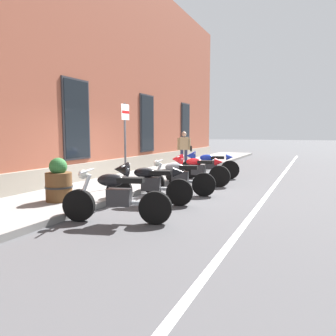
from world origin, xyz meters
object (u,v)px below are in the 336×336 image
at_px(motorcycle_red_sport, 195,168).
at_px(pedestrian_tan_coat, 184,148).
at_px(motorcycle_grey_naked, 178,178).
at_px(barrel_planter, 59,182).
at_px(motorcycle_black_naked, 115,197).
at_px(motorcycle_black_sport, 146,181).
at_px(parking_sign, 125,133).
at_px(motorcycle_blue_sport, 207,164).

bearing_deg(motorcycle_red_sport, pedestrian_tan_coat, 26.65).
height_order(motorcycle_grey_naked, motorcycle_red_sport, motorcycle_red_sport).
bearing_deg(barrel_planter, motorcycle_black_naked, -106.31).
relative_size(motorcycle_black_sport, parking_sign, 0.85).
bearing_deg(parking_sign, motorcycle_grey_naked, -89.08).
bearing_deg(motorcycle_black_sport, motorcycle_black_naked, -171.90).
relative_size(motorcycle_black_naked, motorcycle_black_sport, 1.00).
distance_m(motorcycle_black_sport, motorcycle_blue_sport, 4.64).
relative_size(motorcycle_red_sport, barrel_planter, 2.16).
xyz_separation_m(motorcycle_grey_naked, motorcycle_blue_sport, (3.31, 0.21, 0.08)).
height_order(motorcycle_red_sport, motorcycle_blue_sport, motorcycle_blue_sport).
distance_m(motorcycle_grey_naked, parking_sign, 2.02).
distance_m(motorcycle_blue_sport, parking_sign, 3.79).
relative_size(motorcycle_red_sport, parking_sign, 0.90).
distance_m(motorcycle_black_naked, barrel_planter, 2.00).
relative_size(motorcycle_grey_naked, motorcycle_blue_sport, 0.96).
height_order(motorcycle_grey_naked, barrel_planter, barrel_planter).
bearing_deg(barrel_planter, motorcycle_grey_naked, -39.44).
bearing_deg(motorcycle_black_sport, barrel_planter, 121.29).
height_order(motorcycle_black_naked, motorcycle_blue_sport, motorcycle_blue_sport).
bearing_deg(motorcycle_black_naked, parking_sign, 28.87).
distance_m(motorcycle_black_sport, motorcycle_grey_naked, 1.36).
bearing_deg(barrel_planter, motorcycle_blue_sport, -16.99).
bearing_deg(motorcycle_grey_naked, barrel_planter, 140.56).
xyz_separation_m(motorcycle_black_sport, motorcycle_blue_sport, (4.64, -0.04, 0.01)).
height_order(pedestrian_tan_coat, barrel_planter, pedestrian_tan_coat).
xyz_separation_m(motorcycle_red_sport, motorcycle_blue_sport, (1.61, 0.08, 0.01)).
bearing_deg(pedestrian_tan_coat, motorcycle_grey_naked, -159.89).
bearing_deg(barrel_planter, pedestrian_tan_coat, 0.07).
distance_m(motorcycle_blue_sport, barrel_planter, 5.93).
relative_size(motorcycle_red_sport, motorcycle_blue_sport, 1.04).
height_order(parking_sign, barrel_planter, parking_sign).
bearing_deg(motorcycle_black_naked, pedestrian_tan_coat, 13.13).
distance_m(motorcycle_red_sport, barrel_planter, 4.45).
distance_m(motorcycle_black_naked, parking_sign, 3.52).
height_order(motorcycle_black_sport, motorcycle_grey_naked, motorcycle_black_sport).
height_order(motorcycle_black_naked, motorcycle_black_sport, motorcycle_black_sport).
bearing_deg(motorcycle_blue_sport, motorcycle_grey_naked, -176.32).
xyz_separation_m(motorcycle_black_sport, barrel_planter, (-1.03, 1.69, 0.01)).
bearing_deg(barrel_planter, parking_sign, -7.77).
relative_size(parking_sign, barrel_planter, 2.41).
relative_size(motorcycle_black_naked, parking_sign, 0.86).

